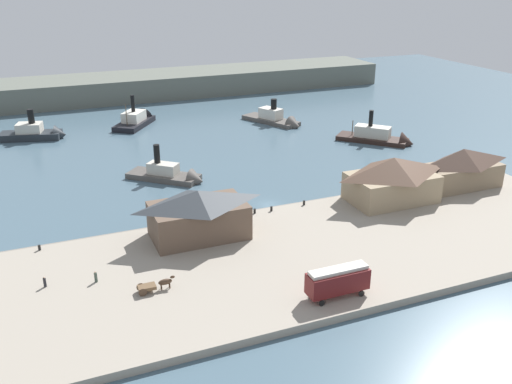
# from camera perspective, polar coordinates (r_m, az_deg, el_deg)

# --- Properties ---
(ground_plane) EXTENTS (320.00, 320.00, 0.00)m
(ground_plane) POSITION_cam_1_polar(r_m,az_deg,el_deg) (110.62, 1.29, -1.31)
(ground_plane) COLOR #476070
(quay_promenade) EXTENTS (110.00, 36.00, 1.20)m
(quay_promenade) POSITION_cam_1_polar(r_m,az_deg,el_deg) (92.62, 6.77, -5.96)
(quay_promenade) COLOR #9E9384
(quay_promenade) RESTS_ON ground
(seawall_edge) EXTENTS (110.00, 0.80, 1.00)m
(seawall_edge) POSITION_cam_1_polar(r_m,az_deg,el_deg) (107.41, 2.06, -1.77)
(seawall_edge) COLOR gray
(seawall_edge) RESTS_ON ground
(ferry_shed_east_terminal) EXTENTS (16.21, 9.80, 8.42)m
(ferry_shed_east_terminal) POSITION_cam_1_polar(r_m,az_deg,el_deg) (93.92, -5.93, -2.20)
(ferry_shed_east_terminal) COLOR brown
(ferry_shed_east_terminal) RESTS_ON quay_promenade
(ferry_shed_customs_shed) EXTENTS (16.98, 10.60, 8.89)m
(ferry_shed_customs_shed) POSITION_cam_1_polar(r_m,az_deg,el_deg) (111.17, 13.83, 1.32)
(ferry_shed_customs_shed) COLOR #998466
(ferry_shed_customs_shed) RESTS_ON quay_promenade
(ferry_shed_west_terminal) EXTENTS (17.15, 7.65, 8.31)m
(ferry_shed_west_terminal) POSITION_cam_1_polar(r_m,az_deg,el_deg) (122.60, 20.36, 2.36)
(ferry_shed_west_terminal) COLOR #847056
(ferry_shed_west_terminal) RESTS_ON quay_promenade
(street_tram) EXTENTS (8.94, 2.96, 4.41)m
(street_tram) POSITION_cam_1_polar(r_m,az_deg,el_deg) (78.44, 8.41, -8.95)
(street_tram) COLOR maroon
(street_tram) RESTS_ON quay_promenade
(horse_cart) EXTENTS (5.43, 1.67, 1.87)m
(horse_cart) POSITION_cam_1_polar(r_m,az_deg,el_deg) (80.90, -10.45, -9.41)
(horse_cart) COLOR brown
(horse_cart) RESTS_ON quay_promenade
(pedestrian_walking_west) EXTENTS (0.41, 0.41, 1.65)m
(pedestrian_walking_west) POSITION_cam_1_polar(r_m,az_deg,el_deg) (86.17, -20.90, -8.66)
(pedestrian_walking_west) COLOR #232328
(pedestrian_walking_west) RESTS_ON quay_promenade
(pedestrian_near_east_shed) EXTENTS (0.44, 0.44, 1.77)m
(pedestrian_near_east_shed) POSITION_cam_1_polar(r_m,az_deg,el_deg) (85.02, -16.15, -8.40)
(pedestrian_near_east_shed) COLOR #3D4C42
(pedestrian_near_east_shed) RESTS_ON quay_promenade
(mooring_post_east) EXTENTS (0.44, 0.44, 0.90)m
(mooring_post_east) POSITION_cam_1_polar(r_m,az_deg,el_deg) (107.72, 4.96, -1.11)
(mooring_post_east) COLOR black
(mooring_post_east) RESTS_ON quay_promenade
(mooring_post_west) EXTENTS (0.44, 0.44, 0.90)m
(mooring_post_west) POSITION_cam_1_polar(r_m,az_deg,el_deg) (104.72, 1.59, -1.73)
(mooring_post_west) COLOR black
(mooring_post_west) RESTS_ON quay_promenade
(mooring_post_center_west) EXTENTS (0.44, 0.44, 0.90)m
(mooring_post_center_west) POSITION_cam_1_polar(r_m,az_deg,el_deg) (103.69, -0.14, -1.97)
(mooring_post_center_west) COLOR black
(mooring_post_center_west) RESTS_ON quay_promenade
(mooring_post_center_east) EXTENTS (0.44, 0.44, 0.90)m
(mooring_post_center_east) POSITION_cam_1_polar(r_m,az_deg,el_deg) (97.15, -21.39, -5.35)
(mooring_post_center_east) COLOR black
(mooring_post_center_east) RESTS_ON quay_promenade
(ferry_moored_east) EXTENTS (18.43, 10.10, 10.04)m
(ferry_moored_east) POSITION_cam_1_polar(r_m,az_deg,el_deg) (164.93, -21.57, 5.65)
(ferry_moored_east) COLOR #23282D
(ferry_moored_east) RESTS_ON ground
(ferry_departing_north) EXTENTS (18.44, 19.02, 10.81)m
(ferry_departing_north) POSITION_cam_1_polar(r_m,az_deg,el_deg) (153.96, 12.87, 5.45)
(ferry_departing_north) COLOR black
(ferry_departing_north) RESTS_ON ground
(ferry_outer_harbor) EXTENTS (16.87, 15.89, 9.83)m
(ferry_outer_harbor) POSITION_cam_1_polar(r_m,az_deg,el_deg) (124.24, -8.51, 1.70)
(ferry_outer_harbor) COLOR #514C47
(ferry_outer_harbor) RESTS_ON ground
(ferry_mid_harbor) EXTENTS (13.97, 21.00, 9.51)m
(ferry_mid_harbor) POSITION_cam_1_polar(r_m,az_deg,el_deg) (168.92, 2.26, 7.44)
(ferry_mid_harbor) COLOR #514C47
(ferry_mid_harbor) RESTS_ON ground
(ferry_approaching_east) EXTENTS (15.42, 18.05, 11.70)m
(ferry_approaching_east) POSITION_cam_1_polar(r_m,az_deg,el_deg) (172.23, -12.10, 7.30)
(ferry_approaching_east) COLOR black
(ferry_approaching_east) RESTS_ON ground
(far_headland) EXTENTS (180.00, 24.00, 8.00)m
(far_headland) POSITION_cam_1_polar(r_m,az_deg,el_deg) (210.84, -10.95, 10.75)
(far_headland) COLOR #60665B
(far_headland) RESTS_ON ground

